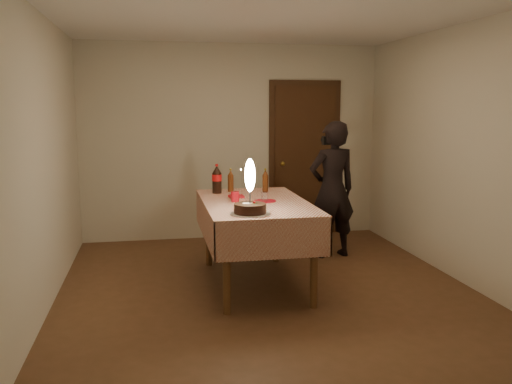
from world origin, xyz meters
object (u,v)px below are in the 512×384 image
(dining_table, at_px, (255,212))
(cola_bottle, at_px, (217,179))
(birthday_cake, at_px, (250,201))
(red_cup, at_px, (235,197))
(amber_bottle_left, at_px, (231,181))
(photographer, at_px, (332,189))
(amber_bottle_right, at_px, (265,181))
(clear_cup, at_px, (264,197))
(red_plate, at_px, (265,201))

(dining_table, xyz_separation_m, cola_bottle, (-0.31, 0.56, 0.27))
(birthday_cake, height_order, red_cup, birthday_cake)
(amber_bottle_left, height_order, photographer, photographer)
(cola_bottle, height_order, amber_bottle_right, cola_bottle)
(cola_bottle, bearing_deg, dining_table, -61.20)
(cola_bottle, bearing_deg, clear_cup, -54.81)
(cola_bottle, bearing_deg, red_plate, -55.31)
(clear_cup, relative_size, amber_bottle_right, 0.35)
(cola_bottle, distance_m, photographer, 1.44)
(amber_bottle_left, height_order, amber_bottle_right, same)
(birthday_cake, height_order, amber_bottle_right, birthday_cake)
(dining_table, distance_m, photographer, 1.37)
(red_cup, bearing_deg, amber_bottle_left, 85.45)
(red_cup, bearing_deg, birthday_cake, -86.56)
(dining_table, height_order, clear_cup, clear_cup)
(cola_bottle, xyz_separation_m, photographer, (1.40, 0.27, -0.19))
(clear_cup, xyz_separation_m, amber_bottle_right, (0.13, 0.60, 0.07))
(birthday_cake, height_order, clear_cup, birthday_cake)
(cola_bottle, distance_m, amber_bottle_right, 0.54)
(red_plate, distance_m, photographer, 1.31)
(photographer, bearing_deg, birthday_cake, -130.83)
(dining_table, relative_size, red_cup, 17.20)
(birthday_cake, distance_m, amber_bottle_right, 1.26)
(amber_bottle_right, bearing_deg, red_cup, -126.43)
(amber_bottle_right, bearing_deg, amber_bottle_left, 169.91)
(dining_table, xyz_separation_m, photographer, (1.09, 0.83, 0.07))
(amber_bottle_right, xyz_separation_m, photographer, (0.86, 0.25, -0.16))
(birthday_cake, bearing_deg, photographer, 49.17)
(red_plate, xyz_separation_m, clear_cup, (-0.00, 0.01, 0.04))
(dining_table, relative_size, red_plate, 7.82)
(amber_bottle_right, bearing_deg, photographer, 16.01)
(red_plate, relative_size, red_cup, 2.20)
(red_cup, xyz_separation_m, photographer, (1.29, 0.82, -0.09))
(red_cup, height_order, cola_bottle, cola_bottle)
(birthday_cake, xyz_separation_m, red_cup, (-0.04, 0.62, -0.07))
(birthday_cake, xyz_separation_m, cola_bottle, (-0.15, 1.18, 0.04))
(dining_table, bearing_deg, cola_bottle, 118.80)
(clear_cup, xyz_separation_m, photographer, (0.99, 0.84, -0.09))
(clear_cup, relative_size, amber_bottle_left, 0.35)
(red_cup, xyz_separation_m, cola_bottle, (-0.11, 0.56, 0.10))
(dining_table, relative_size, cola_bottle, 5.42)
(amber_bottle_left, relative_size, photographer, 0.16)
(dining_table, bearing_deg, photographer, 37.49)
(cola_bottle, height_order, amber_bottle_left, cola_bottle)
(birthday_cake, xyz_separation_m, photographer, (1.25, 1.44, -0.16))
(dining_table, xyz_separation_m, red_plate, (0.10, -0.02, 0.12))
(dining_table, bearing_deg, amber_bottle_left, 102.72)
(clear_cup, height_order, photographer, photographer)
(amber_bottle_right, bearing_deg, birthday_cake, -108.02)
(amber_bottle_right, bearing_deg, cola_bottle, -177.61)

